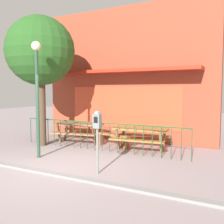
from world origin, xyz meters
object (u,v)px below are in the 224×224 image
object	(u,v)px
picnic_table_right	(141,133)
picnic_table_left	(79,127)
patio_bench	(113,137)
street_tree	(40,52)
parking_meter_near	(97,125)
street_lamp	(37,81)

from	to	relation	value
picnic_table_right	picnic_table_left	bearing A→B (deg)	177.10
patio_bench	street_tree	xyz separation A→B (m)	(-2.47, -0.97, 3.09)
picnic_table_right	parking_meter_near	xyz separation A→B (m)	(-0.07, -2.79, 0.58)
patio_bench	picnic_table_left	bearing A→B (deg)	177.91
parking_meter_near	street_lamp	xyz separation A→B (m)	(-2.37, 0.51, 1.12)
picnic_table_left	patio_bench	xyz separation A→B (m)	(1.51, -0.06, -0.26)
picnic_table_left	parking_meter_near	world-z (taller)	parking_meter_near
patio_bench	street_tree	bearing A→B (deg)	-158.53
picnic_table_left	parking_meter_near	distance (m)	3.91
street_tree	street_lamp	distance (m)	2.10
picnic_table_left	street_lamp	world-z (taller)	street_lamp
picnic_table_left	street_lamp	bearing A→B (deg)	-86.39
street_tree	picnic_table_right	bearing A→B (deg)	14.15
street_tree	parking_meter_near	bearing A→B (deg)	-28.55
picnic_table_left	street_tree	world-z (taller)	street_tree
parking_meter_near	street_tree	bearing A→B (deg)	151.45
parking_meter_near	street_lamp	bearing A→B (deg)	167.79
parking_meter_near	street_lamp	size ratio (longest dim) A/B	0.44
parking_meter_near	street_lamp	world-z (taller)	street_lamp
picnic_table_right	patio_bench	xyz separation A→B (m)	(-1.08, 0.08, -0.26)
patio_bench	picnic_table_right	bearing A→B (deg)	-4.03
street_tree	street_lamp	xyz separation A→B (m)	(1.11, -1.38, -1.12)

